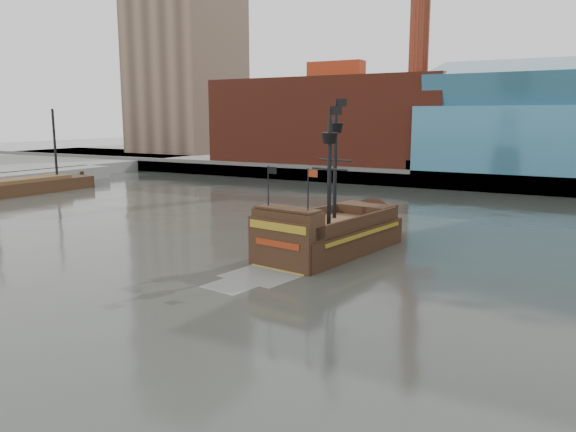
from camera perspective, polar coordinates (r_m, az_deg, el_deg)
The scene contains 6 objects.
ground at distance 30.16m, azimuth -15.42°, elevation -10.57°, with size 400.00×400.00×0.00m, color #2D302A.
promenade_far at distance 114.00m, azimuth 19.19°, elevation 4.71°, with size 220.00×60.00×2.00m, color slate.
seawall at distance 85.23m, azimuth 15.58°, elevation 3.50°, with size 220.00×1.00×2.60m, color #4C4C49.
skyline at distance 106.38m, azimuth 22.06°, elevation 16.94°, with size 149.00×45.00×62.00m.
pirate_ship at distance 43.73m, azimuth 4.27°, elevation -2.25°, with size 7.46×17.52×12.70m.
docked_vessel at distance 85.33m, azimuth -24.91°, elevation 2.63°, with size 4.51×19.36×13.14m.
Camera 1 is at (20.23, -19.80, 10.41)m, focal length 35.00 mm.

